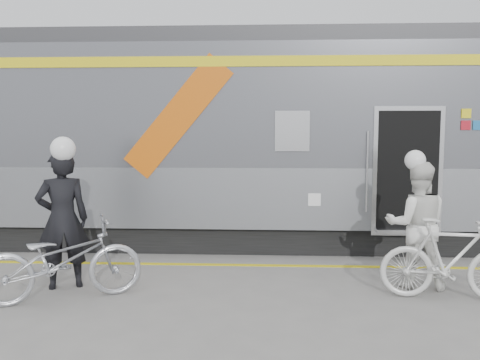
# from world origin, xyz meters

# --- Properties ---
(ground) EXTENTS (90.00, 90.00, 0.00)m
(ground) POSITION_xyz_m (0.00, 0.00, 0.00)
(ground) COLOR slate
(ground) RESTS_ON ground
(train) EXTENTS (24.00, 3.17, 4.10)m
(train) POSITION_xyz_m (0.56, 4.19, 2.05)
(train) COLOR black
(train) RESTS_ON ground
(safety_strip) EXTENTS (24.00, 0.12, 0.01)m
(safety_strip) POSITION_xyz_m (0.00, 2.15, 0.00)
(safety_strip) COLOR gold
(safety_strip) RESTS_ON ground
(man) EXTENTS (0.86, 0.73, 1.99)m
(man) POSITION_xyz_m (-2.62, 0.84, 0.99)
(man) COLOR black
(man) RESTS_ON ground
(bicycle_left) EXTENTS (2.20, 1.53, 1.10)m
(bicycle_left) POSITION_xyz_m (-2.42, 0.29, 0.55)
(bicycle_left) COLOR #B7BAC0
(bicycle_left) RESTS_ON ground
(woman) EXTENTS (0.96, 0.79, 1.82)m
(woman) POSITION_xyz_m (2.47, 1.12, 0.91)
(woman) COLOR silver
(woman) RESTS_ON ground
(bicycle_right) EXTENTS (1.89, 0.74, 1.10)m
(bicycle_right) POSITION_xyz_m (2.77, 0.57, 0.55)
(bicycle_right) COLOR silver
(bicycle_right) RESTS_ON ground
(helmet_man) EXTENTS (0.34, 0.34, 0.34)m
(helmet_man) POSITION_xyz_m (-2.62, 0.84, 2.16)
(helmet_man) COLOR white
(helmet_man) RESTS_ON man
(helmet_woman) EXTENTS (0.29, 0.29, 0.29)m
(helmet_woman) POSITION_xyz_m (2.47, 1.12, 1.97)
(helmet_woman) COLOR white
(helmet_woman) RESTS_ON woman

